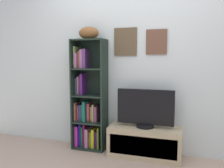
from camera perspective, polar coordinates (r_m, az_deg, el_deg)
The scene contains 5 objects.
back_wall at distance 3.19m, azimuth 5.09°, elevation 5.05°, with size 4.80×0.08×2.37m.
bookshelf at distance 3.30m, azimuth -5.76°, elevation -4.43°, with size 0.46×0.27×1.50m.
football at distance 3.22m, azimuth -5.63°, elevation 12.15°, with size 0.27×0.16×0.16m, color brown.
tv_stand at distance 3.12m, azimuth 7.91°, elevation -13.66°, with size 0.91×0.36×0.38m.
television at distance 3.00m, azimuth 8.04°, elevation -5.95°, with size 0.71×0.22×0.48m.
Camera 1 is at (0.69, -1.98, 1.25)m, focal length 37.90 mm.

